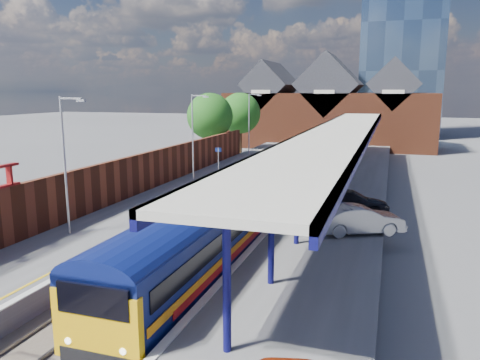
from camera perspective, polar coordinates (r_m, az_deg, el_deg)
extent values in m
plane|color=#5B5B5E|center=(45.11, 6.04, 0.17)|extent=(240.00, 240.00, 0.00)
cube|color=#473D33|center=(35.58, 2.68, -2.59)|extent=(6.00, 76.00, 0.06)
cube|color=slate|center=(36.19, -0.71, -2.21)|extent=(0.07, 76.00, 0.14)
cube|color=slate|center=(35.77, 1.47, -2.37)|extent=(0.07, 76.00, 0.14)
cube|color=slate|center=(35.37, 3.90, -2.54)|extent=(0.07, 76.00, 0.14)
cube|color=slate|center=(35.06, 6.19, -2.70)|extent=(0.07, 76.00, 0.14)
cube|color=#565659|center=(37.27, -5.50, -1.28)|extent=(5.00, 76.00, 1.00)
cube|color=#565659|center=(34.43, 12.37, -2.48)|extent=(6.00, 76.00, 1.00)
cube|color=silver|center=(36.30, -2.11, -0.71)|extent=(0.30, 76.00, 0.05)
cube|color=silver|center=(34.69, 7.72, -1.34)|extent=(0.30, 76.00, 0.05)
cube|color=yellow|center=(36.51, -2.99, -0.68)|extent=(0.14, 76.00, 0.01)
cube|color=#0C1758|center=(20.74, -4.42, -7.05)|extent=(2.87, 16.01, 2.50)
cube|color=#0C1758|center=(20.40, -4.47, -3.71)|extent=(2.87, 16.01, 0.60)
cube|color=#0C1758|center=(36.22, 5.59, 0.62)|extent=(2.87, 16.01, 2.50)
cube|color=#0C1758|center=(36.02, 5.63, 2.58)|extent=(2.87, 16.01, 0.60)
cube|color=#0C1758|center=(52.38, 9.52, 3.65)|extent=(2.87, 16.01, 2.50)
cube|color=#0C1758|center=(52.25, 9.56, 5.01)|extent=(2.87, 16.01, 0.60)
cube|color=#0C1758|center=(68.76, 11.60, 5.24)|extent=(2.87, 16.01, 2.50)
cube|color=#0C1758|center=(68.65, 11.63, 6.28)|extent=(2.87, 16.01, 0.60)
cube|color=black|center=(44.46, 6.12, 3.08)|extent=(0.04, 60.54, 0.70)
cube|color=orange|center=(44.58, 6.09, 2.06)|extent=(0.03, 55.27, 0.30)
cube|color=#B30B0E|center=(44.62, 6.07, 1.75)|extent=(0.03, 55.27, 0.30)
cube|color=#F2B20C|center=(14.38, -17.02, -16.77)|extent=(2.82, 0.31, 2.10)
cube|color=black|center=(13.94, -17.45, -13.82)|extent=(2.30, 0.17, 0.90)
cube|color=black|center=(16.74, -12.00, -17.78)|extent=(2.00, 2.40, 0.60)
cube|color=black|center=(74.46, 12.04, 4.39)|extent=(2.00, 2.40, 0.60)
cylinder|color=#0E0E51|center=(13.16, -1.62, -12.19)|extent=(0.24, 0.24, 4.20)
cylinder|color=#0E0E51|center=(17.67, 3.84, -6.15)|extent=(0.24, 0.24, 4.20)
cylinder|color=#0E0E51|center=(22.39, 6.98, -2.58)|extent=(0.24, 0.24, 4.20)
cylinder|color=#0E0E51|center=(27.21, 9.01, -0.26)|extent=(0.24, 0.24, 4.20)
cylinder|color=#0E0E51|center=(32.09, 10.42, 1.37)|extent=(0.24, 0.24, 4.20)
cylinder|color=#0E0E51|center=(37.00, 11.46, 2.56)|extent=(0.24, 0.24, 4.20)
cylinder|color=#0E0E51|center=(41.93, 12.26, 3.47)|extent=(0.24, 0.24, 4.20)
cylinder|color=#0E0E51|center=(46.87, 12.89, 4.19)|extent=(0.24, 0.24, 4.20)
cylinder|color=#0E0E51|center=(51.83, 13.40, 4.77)|extent=(0.24, 0.24, 4.20)
cylinder|color=#0E0E51|center=(56.79, 13.82, 5.25)|extent=(0.24, 0.24, 4.20)
cube|color=beige|center=(35.71, 12.21, 5.88)|extent=(4.50, 52.00, 0.25)
cube|color=#0E0E51|center=(36.00, 8.78, 5.79)|extent=(0.20, 52.00, 0.55)
cube|color=#0E0E51|center=(35.57, 15.66, 5.46)|extent=(0.20, 52.00, 0.55)
cylinder|color=#A5A8AA|center=(25.17, -20.56, 1.53)|extent=(0.12, 0.12, 7.00)
cube|color=#A5A8AA|center=(24.52, -19.98, 9.34)|extent=(1.20, 0.08, 0.08)
cube|color=#A5A8AA|center=(24.16, -18.82, 9.16)|extent=(0.45, 0.18, 0.12)
cylinder|color=#A5A8AA|center=(38.87, -5.79, 5.18)|extent=(0.12, 0.12, 7.00)
cube|color=#A5A8AA|center=(38.45, -5.06, 10.21)|extent=(1.20, 0.08, 0.08)
cube|color=#A5A8AA|center=(38.22, -4.21, 10.07)|extent=(0.45, 0.18, 0.12)
cylinder|color=#A5A8AA|center=(53.85, 1.10, 6.77)|extent=(0.12, 0.12, 7.00)
cube|color=#A5A8AA|center=(53.55, 1.74, 10.38)|extent=(1.20, 0.08, 0.08)
cube|color=#A5A8AA|center=(53.39, 2.36, 10.27)|extent=(0.45, 0.18, 0.12)
cylinder|color=#A5A8AA|center=(40.42, -2.64, 2.22)|extent=(0.08, 0.08, 2.50)
cube|color=#0C194C|center=(40.28, -2.66, 3.70)|extent=(0.55, 0.06, 0.35)
cube|color=brown|center=(32.87, -13.89, 0.21)|extent=(0.35, 50.00, 2.80)
cube|color=maroon|center=(24.77, -26.30, 0.50)|extent=(0.30, 0.12, 1.00)
cube|color=brown|center=(72.11, 10.77, 7.19)|extent=(30.00, 12.00, 8.00)
cube|color=#232328|center=(73.67, 3.82, 11.47)|extent=(7.13, 12.00, 7.13)
cube|color=#232328|center=(71.99, 10.92, 11.32)|extent=(9.16, 12.00, 9.16)
cube|color=#232328|center=(71.42, 18.23, 10.99)|extent=(7.13, 12.00, 7.13)
cube|color=beige|center=(67.82, 2.53, 10.70)|extent=(2.80, 0.15, 0.50)
cube|color=beige|center=(65.99, 10.22, 10.55)|extent=(2.80, 0.15, 0.50)
cube|color=beige|center=(65.36, 18.18, 10.19)|extent=(2.80, 0.15, 0.50)
cube|color=#445974|center=(94.16, 19.27, 17.34)|extent=(14.00, 14.00, 40.00)
cylinder|color=#382314|center=(53.51, -3.65, 4.03)|extent=(0.44, 0.44, 4.00)
sphere|color=#155115|center=(53.22, -3.69, 7.78)|extent=(5.20, 5.20, 5.20)
sphere|color=#155115|center=(52.51, -3.07, 6.98)|extent=(3.20, 3.20, 3.20)
cylinder|color=#382314|center=(60.66, 0.02, 4.85)|extent=(0.44, 0.44, 4.00)
sphere|color=#155115|center=(60.41, 0.02, 8.15)|extent=(5.20, 5.20, 5.20)
sphere|color=#155115|center=(59.72, 0.61, 7.45)|extent=(3.20, 3.20, 3.20)
imported|color=#9B9CA0|center=(24.95, 14.43, -4.70)|extent=(4.68, 3.32, 1.47)
imported|color=black|center=(29.11, 13.24, -2.56)|extent=(4.78, 2.19, 1.36)
imported|color=navy|center=(26.35, 12.76, -4.09)|extent=(4.43, 2.21, 1.20)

